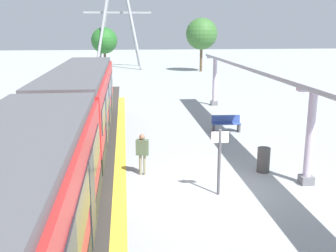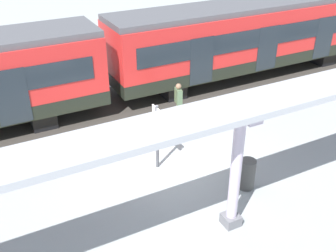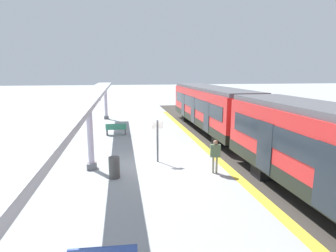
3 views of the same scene
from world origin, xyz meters
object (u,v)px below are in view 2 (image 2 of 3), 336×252
at_px(canopy_pillar_second, 236,171).
at_px(passenger_waiting_near_edge, 178,98).
at_px(trash_bin, 247,174).
at_px(platform_info_sign, 157,131).
at_px(train_far_carriage, 250,38).

distance_m(canopy_pillar_second, passenger_waiting_near_edge, 5.90).
bearing_deg(passenger_waiting_near_edge, canopy_pillar_second, -14.94).
bearing_deg(trash_bin, passenger_waiting_near_edge, 177.68).
relative_size(trash_bin, platform_info_sign, 0.43).
bearing_deg(canopy_pillar_second, trash_bin, 129.63).
xyz_separation_m(platform_info_sign, passenger_waiting_near_edge, (-2.39, 2.07, -0.35)).
bearing_deg(trash_bin, train_far_carriage, 142.78).
distance_m(trash_bin, passenger_waiting_near_edge, 4.59).
xyz_separation_m(train_far_carriage, passenger_waiting_near_edge, (2.66, -5.30, -0.85)).
xyz_separation_m(train_far_carriage, canopy_pillar_second, (8.32, -6.81, -0.10)).
relative_size(train_far_carriage, passenger_waiting_near_edge, 8.84).
xyz_separation_m(trash_bin, passenger_waiting_near_edge, (-4.56, 0.18, 0.51)).
xyz_separation_m(canopy_pillar_second, passenger_waiting_near_edge, (-5.66, 1.51, -0.75)).
bearing_deg(passenger_waiting_near_edge, train_far_carriage, 116.67).
bearing_deg(passenger_waiting_near_edge, platform_info_sign, -40.89).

